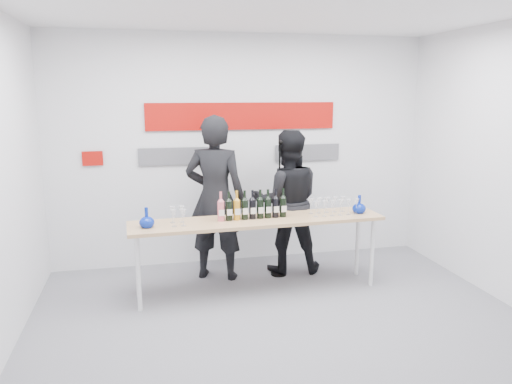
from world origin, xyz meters
TOP-DOWN VIEW (x-y plane):
  - ground at (0.00, 0.00)m, footprint 5.00×5.00m
  - back_wall at (0.00, 2.00)m, footprint 5.00×0.04m
  - signage at (-0.06, 1.97)m, footprint 3.38×0.02m
  - tasting_table at (-0.06, 0.83)m, footprint 2.89×0.68m
  - wine_bottles at (-0.11, 0.85)m, footprint 0.80×0.11m
  - decanter_left at (-1.28, 0.74)m, footprint 0.16×0.16m
  - decanter_right at (1.17, 0.84)m, footprint 0.16×0.16m
  - glasses_left at (-0.95, 0.79)m, footprint 0.17×0.23m
  - glasses_right at (0.84, 0.85)m, footprint 0.57×0.24m
  - presenter_left at (-0.46, 1.38)m, footprint 0.85×0.71m
  - presenter_right at (0.46, 1.42)m, footprint 0.97×0.81m
  - mic_stand at (0.32, 1.27)m, footprint 0.20×0.20m

SIDE VIEW (x-z plane):
  - ground at x=0.00m, z-range 0.00..0.00m
  - mic_stand at x=0.32m, z-range -0.33..1.37m
  - tasting_table at x=-0.06m, z-range 0.37..1.23m
  - presenter_right at x=0.46m, z-range 0.00..1.80m
  - glasses_right at x=0.84m, z-range 0.86..1.04m
  - glasses_left at x=-0.95m, z-range 0.86..1.04m
  - decanter_left at x=-1.28m, z-range 0.86..1.08m
  - decanter_right at x=1.17m, z-range 0.86..1.08m
  - presenter_left at x=-0.46m, z-range 0.00..2.00m
  - wine_bottles at x=-0.11m, z-range 0.86..1.19m
  - back_wall at x=0.00m, z-range 0.00..3.00m
  - signage at x=-0.06m, z-range 1.41..2.20m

